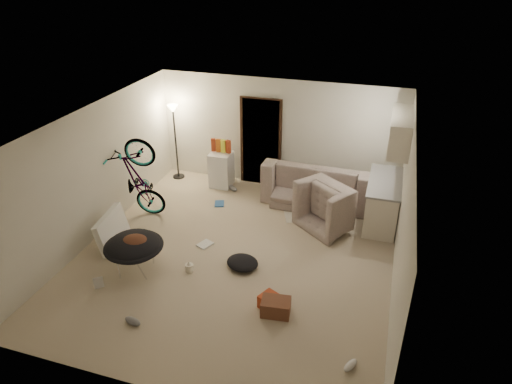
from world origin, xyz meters
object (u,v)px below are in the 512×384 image
(bicycle, at_px, (140,196))
(saucer_chair, at_px, (134,251))
(tv_box, at_px, (112,230))
(drink_case_a, at_px, (276,307))
(armchair, at_px, (337,208))
(mini_fridge, at_px, (221,169))
(sofa, at_px, (317,187))
(juicer, at_px, (189,267))
(drink_case_b, at_px, (272,303))
(floor_lamp, at_px, (174,126))
(kitchen_counter, at_px, (382,202))

(bicycle, height_order, saucer_chair, bicycle)
(tv_box, xyz_separation_m, drink_case_a, (3.39, -0.89, -0.19))
(armchair, height_order, mini_fridge, mini_fridge)
(sofa, bearing_deg, juicer, 63.84)
(juicer, bearing_deg, bicycle, 140.34)
(sofa, xyz_separation_m, drink_case_b, (-0.02, -3.59, -0.22))
(sofa, height_order, drink_case_a, sofa)
(mini_fridge, xyz_separation_m, drink_case_a, (2.32, -3.77, -0.28))
(sofa, height_order, armchair, armchair)
(sofa, xyz_separation_m, juicer, (-1.63, -3.11, -0.25))
(floor_lamp, relative_size, drink_case_a, 4.14)
(sofa, height_order, drink_case_b, sofa)
(floor_lamp, height_order, kitchen_counter, floor_lamp)
(drink_case_a, height_order, juicer, drink_case_a)
(drink_case_b, bearing_deg, floor_lamp, 158.23)
(bicycle, bearing_deg, juicer, -136.03)
(sofa, distance_m, armchair, 0.97)
(floor_lamp, relative_size, bicycle, 0.99)
(sofa, xyz_separation_m, drink_case_a, (0.06, -3.67, -0.21))
(drink_case_a, bearing_deg, mini_fridge, 114.70)
(sofa, bearing_deg, floor_lamp, -1.93)
(kitchen_counter, distance_m, mini_fridge, 3.70)
(drink_case_b, bearing_deg, armchair, 104.78)
(armchair, xyz_separation_m, drink_case_a, (-0.48, -2.86, -0.23))
(floor_lamp, distance_m, mini_fridge, 1.48)
(armchair, bearing_deg, mini_fridge, 19.38)
(armchair, bearing_deg, drink_case_a, 117.72)
(bicycle, distance_m, mini_fridge, 2.10)
(drink_case_a, relative_size, juicer, 2.12)
(mini_fridge, bearing_deg, armchair, -18.23)
(drink_case_a, bearing_deg, juicer, 154.87)
(sofa, relative_size, tv_box, 2.37)
(drink_case_a, bearing_deg, drink_case_b, 126.97)
(floor_lamp, height_order, drink_case_b, floor_lamp)
(kitchen_counter, relative_size, juicer, 7.27)
(mini_fridge, height_order, drink_case_a, mini_fridge)
(sofa, height_order, mini_fridge, mini_fridge)
(armchair, distance_m, juicer, 3.18)
(kitchen_counter, height_order, drink_case_b, kitchen_counter)
(tv_box, bearing_deg, juicer, -18.98)
(saucer_chair, bearing_deg, tv_box, 144.68)
(armchair, bearing_deg, bicycle, 50.34)
(kitchen_counter, relative_size, tv_box, 1.55)
(floor_lamp, bearing_deg, tv_box, -88.08)
(armchair, relative_size, bicycle, 0.60)
(mini_fridge, bearing_deg, drink_case_a, -58.69)
(drink_case_b, bearing_deg, kitchen_counter, 91.84)
(floor_lamp, xyz_separation_m, tv_box, (0.10, -2.98, -0.99))
(sofa, xyz_separation_m, tv_box, (-3.33, -2.78, -0.02))
(armchair, height_order, juicer, armchair)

